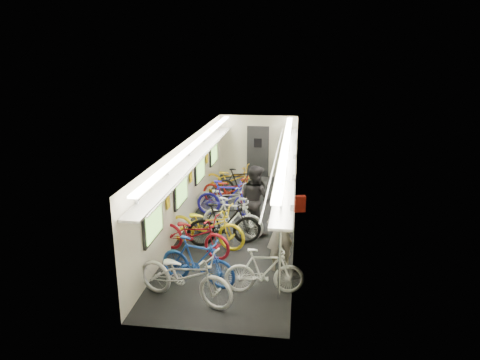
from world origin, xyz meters
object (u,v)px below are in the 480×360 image
(backpack, at_px, (300,204))
(passenger_mid, at_px, (255,200))
(bicycle_0, at_px, (185,275))
(bicycle_1, at_px, (197,261))
(passenger_near, at_px, (280,233))

(backpack, bearing_deg, passenger_mid, 122.55)
(bicycle_0, height_order, backpack, backpack)
(bicycle_0, bearing_deg, bicycle_1, 9.80)
(bicycle_0, distance_m, passenger_mid, 3.68)
(bicycle_1, height_order, passenger_near, passenger_near)
(bicycle_0, relative_size, passenger_near, 1.19)
(passenger_mid, distance_m, backpack, 1.67)
(bicycle_1, bearing_deg, passenger_mid, -1.44)
(passenger_near, relative_size, passenger_mid, 0.94)
(bicycle_0, xyz_separation_m, bicycle_1, (0.09, 0.66, -0.03))
(bicycle_1, distance_m, passenger_mid, 3.03)
(backpack, bearing_deg, passenger_near, -129.25)
(bicycle_0, distance_m, bicycle_1, 0.67)
(bicycle_0, xyz_separation_m, passenger_near, (1.75, 1.55, 0.33))
(passenger_near, bearing_deg, bicycle_1, 0.25)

